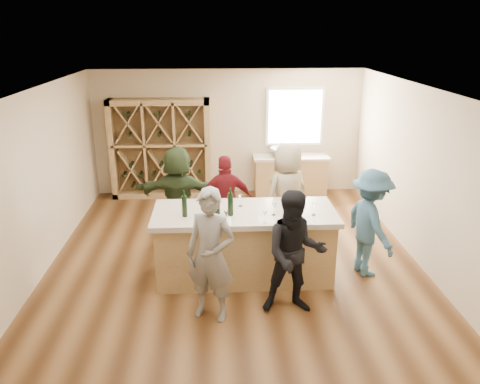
{
  "coord_description": "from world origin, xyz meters",
  "views": [
    {
      "loc": [
        -0.27,
        -6.88,
        3.68
      ],
      "look_at": [
        0.1,
        0.2,
        1.15
      ],
      "focal_mm": 35.0,
      "sensor_mm": 36.0,
      "label": 1
    }
  ],
  "objects_px": {
    "person_near_left": "(211,255)",
    "person_far_mid": "(226,201)",
    "person_near_right": "(295,253)",
    "person_far_left": "(178,195)",
    "wine_rack": "(161,149)",
    "tasting_counter_base": "(244,246)",
    "wine_bottle_c": "(211,206)",
    "sink": "(282,152)",
    "person_far_right": "(287,194)",
    "person_server": "(370,223)",
    "wine_bottle_d": "(217,207)",
    "wine_bottle_a": "(184,206)",
    "wine_bottle_e": "(230,204)"
  },
  "relations": [
    {
      "from": "wine_rack",
      "to": "wine_bottle_a",
      "type": "height_order",
      "value": "wine_rack"
    },
    {
      "from": "person_far_mid",
      "to": "person_near_right",
      "type": "bearing_deg",
      "value": 107.28
    },
    {
      "from": "wine_rack",
      "to": "person_server",
      "type": "height_order",
      "value": "wine_rack"
    },
    {
      "from": "wine_rack",
      "to": "person_near_right",
      "type": "distance_m",
      "value": 5.2
    },
    {
      "from": "wine_rack",
      "to": "tasting_counter_base",
      "type": "xyz_separation_m",
      "value": [
        1.63,
        -3.72,
        -0.6
      ]
    },
    {
      "from": "person_near_left",
      "to": "person_far_mid",
      "type": "relative_size",
      "value": 1.11
    },
    {
      "from": "person_near_left",
      "to": "wine_bottle_d",
      "type": "bearing_deg",
      "value": 104.72
    },
    {
      "from": "person_near_left",
      "to": "person_far_left",
      "type": "height_order",
      "value": "person_near_left"
    },
    {
      "from": "tasting_counter_base",
      "to": "person_far_mid",
      "type": "distance_m",
      "value": 1.21
    },
    {
      "from": "wine_bottle_c",
      "to": "wine_bottle_d",
      "type": "distance_m",
      "value": 0.16
    },
    {
      "from": "person_far_left",
      "to": "wine_bottle_c",
      "type": "bearing_deg",
      "value": 117.05
    },
    {
      "from": "person_near_right",
      "to": "person_far_left",
      "type": "height_order",
      "value": "person_far_left"
    },
    {
      "from": "wine_rack",
      "to": "person_near_left",
      "type": "bearing_deg",
      "value": -76.61
    },
    {
      "from": "person_near_right",
      "to": "person_near_left",
      "type": "bearing_deg",
      "value": -174.45
    },
    {
      "from": "wine_bottle_a",
      "to": "wine_bottle_d",
      "type": "xyz_separation_m",
      "value": [
        0.47,
        -0.1,
        0.01
      ]
    },
    {
      "from": "person_far_right",
      "to": "wine_bottle_c",
      "type": "bearing_deg",
      "value": 14.79
    },
    {
      "from": "person_near_left",
      "to": "wine_bottle_a",
      "type": "bearing_deg",
      "value": 134.2
    },
    {
      "from": "wine_bottle_c",
      "to": "person_far_right",
      "type": "height_order",
      "value": "person_far_right"
    },
    {
      "from": "tasting_counter_base",
      "to": "wine_rack",
      "type": "bearing_deg",
      "value": 113.74
    },
    {
      "from": "wine_bottle_d",
      "to": "person_far_left",
      "type": "distance_m",
      "value": 1.77
    },
    {
      "from": "person_near_left",
      "to": "person_far_left",
      "type": "distance_m",
      "value": 2.46
    },
    {
      "from": "sink",
      "to": "person_far_right",
      "type": "distance_m",
      "value": 2.48
    },
    {
      "from": "person_near_right",
      "to": "person_far_left",
      "type": "relative_size",
      "value": 0.98
    },
    {
      "from": "wine_bottle_c",
      "to": "person_far_left",
      "type": "xyz_separation_m",
      "value": [
        -0.58,
        1.47,
        -0.34
      ]
    },
    {
      "from": "sink",
      "to": "person_far_mid",
      "type": "height_order",
      "value": "person_far_mid"
    },
    {
      "from": "tasting_counter_base",
      "to": "person_far_right",
      "type": "bearing_deg",
      "value": 55.34
    },
    {
      "from": "wine_bottle_c",
      "to": "person_near_left",
      "type": "height_order",
      "value": "person_near_left"
    },
    {
      "from": "person_far_mid",
      "to": "person_far_left",
      "type": "relative_size",
      "value": 0.93
    },
    {
      "from": "sink",
      "to": "wine_bottle_d",
      "type": "xyz_separation_m",
      "value": [
        -1.47,
        -3.9,
        0.23
      ]
    },
    {
      "from": "tasting_counter_base",
      "to": "person_server",
      "type": "bearing_deg",
      "value": -0.4
    },
    {
      "from": "wine_bottle_d",
      "to": "person_server",
      "type": "xyz_separation_m",
      "value": [
        2.32,
        0.24,
        -0.4
      ]
    },
    {
      "from": "person_far_right",
      "to": "tasting_counter_base",
      "type": "bearing_deg",
      "value": 25.23
    },
    {
      "from": "wine_bottle_c",
      "to": "person_far_right",
      "type": "xyz_separation_m",
      "value": [
        1.31,
        1.31,
        -0.32
      ]
    },
    {
      "from": "wine_rack",
      "to": "wine_bottle_a",
      "type": "relative_size",
      "value": 7.11
    },
    {
      "from": "wine_bottle_d",
      "to": "person_far_right",
      "type": "height_order",
      "value": "person_far_right"
    },
    {
      "from": "person_far_left",
      "to": "wine_bottle_d",
      "type": "bearing_deg",
      "value": 118.43
    },
    {
      "from": "wine_bottle_a",
      "to": "wine_bottle_e",
      "type": "bearing_deg",
      "value": 0.83
    },
    {
      "from": "person_near_right",
      "to": "wine_bottle_c",
      "type": "bearing_deg",
      "value": 144.15
    },
    {
      "from": "wine_bottle_a",
      "to": "person_far_right",
      "type": "distance_m",
      "value": 2.18
    },
    {
      "from": "wine_rack",
      "to": "wine_bottle_d",
      "type": "height_order",
      "value": "wine_rack"
    },
    {
      "from": "tasting_counter_base",
      "to": "sink",
      "type": "bearing_deg",
      "value": 73.69
    },
    {
      "from": "person_near_left",
      "to": "person_near_right",
      "type": "distance_m",
      "value": 1.11
    },
    {
      "from": "sink",
      "to": "person_near_right",
      "type": "relative_size",
      "value": 0.32
    },
    {
      "from": "person_server",
      "to": "person_far_right",
      "type": "xyz_separation_m",
      "value": [
        -1.1,
        1.19,
        0.06
      ]
    },
    {
      "from": "wine_bottle_e",
      "to": "tasting_counter_base",
      "type": "bearing_deg",
      "value": 34.77
    },
    {
      "from": "wine_bottle_d",
      "to": "person_far_left",
      "type": "bearing_deg",
      "value": 113.1
    },
    {
      "from": "sink",
      "to": "wine_bottle_e",
      "type": "relative_size",
      "value": 1.61
    },
    {
      "from": "person_near_right",
      "to": "person_server",
      "type": "distance_m",
      "value": 1.62
    },
    {
      "from": "person_near_right",
      "to": "person_server",
      "type": "height_order",
      "value": "person_near_right"
    },
    {
      "from": "sink",
      "to": "person_far_right",
      "type": "height_order",
      "value": "person_far_right"
    }
  ]
}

